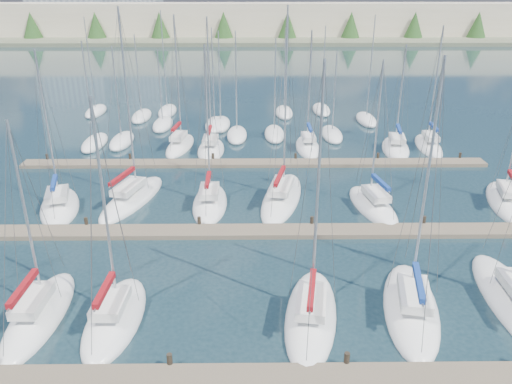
{
  "coord_description": "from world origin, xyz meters",
  "views": [
    {
      "loc": [
        -0.28,
        -14.8,
        16.31
      ],
      "look_at": [
        0.0,
        14.0,
        4.0
      ],
      "focal_mm": 35.0,
      "sensor_mm": 36.0,
      "label": 1
    }
  ],
  "objects_px": {
    "sailboat_p": "(308,147)",
    "sailboat_q": "(395,148)",
    "sailboat_m": "(505,201)",
    "sailboat_l": "(373,206)",
    "sailboat_b": "(39,315)",
    "sailboat_n": "(180,145)",
    "sailboat_h": "(60,206)",
    "sailboat_r": "(428,146)",
    "sailboat_k": "(282,197)",
    "sailboat_d": "(311,315)",
    "sailboat_e": "(411,308)",
    "sailboat_o": "(211,149)",
    "sailboat_j": "(210,203)",
    "sailboat_c": "(115,318)",
    "sailboat_i": "(132,198)"
  },
  "relations": [
    {
      "from": "sailboat_h",
      "to": "sailboat_b",
      "type": "xyz_separation_m",
      "value": [
        3.7,
        -13.54,
        -0.0
      ]
    },
    {
      "from": "sailboat_m",
      "to": "sailboat_e",
      "type": "height_order",
      "value": "sailboat_e"
    },
    {
      "from": "sailboat_l",
      "to": "sailboat_k",
      "type": "distance_m",
      "value": 7.16
    },
    {
      "from": "sailboat_h",
      "to": "sailboat_r",
      "type": "relative_size",
      "value": 0.98
    },
    {
      "from": "sailboat_n",
      "to": "sailboat_d",
      "type": "distance_m",
      "value": 30.81
    },
    {
      "from": "sailboat_n",
      "to": "sailboat_c",
      "type": "relative_size",
      "value": 1.13
    },
    {
      "from": "sailboat_e",
      "to": "sailboat_l",
      "type": "xyz_separation_m",
      "value": [
        0.89,
        13.01,
        -0.0
      ]
    },
    {
      "from": "sailboat_q",
      "to": "sailboat_c",
      "type": "bearing_deg",
      "value": -118.85
    },
    {
      "from": "sailboat_q",
      "to": "sailboat_j",
      "type": "bearing_deg",
      "value": -133.84
    },
    {
      "from": "sailboat_p",
      "to": "sailboat_q",
      "type": "height_order",
      "value": "sailboat_p"
    },
    {
      "from": "sailboat_h",
      "to": "sailboat_k",
      "type": "height_order",
      "value": "sailboat_k"
    },
    {
      "from": "sailboat_e",
      "to": "sailboat_i",
      "type": "relative_size",
      "value": 0.91
    },
    {
      "from": "sailboat_j",
      "to": "sailboat_c",
      "type": "xyz_separation_m",
      "value": [
        -3.83,
        -14.37,
        -0.0
      ]
    },
    {
      "from": "sailboat_l",
      "to": "sailboat_h",
      "type": "bearing_deg",
      "value": 170.34
    },
    {
      "from": "sailboat_k",
      "to": "sailboat_p",
      "type": "bearing_deg",
      "value": 87.76
    },
    {
      "from": "sailboat_b",
      "to": "sailboat_m",
      "type": "bearing_deg",
      "value": 24.96
    },
    {
      "from": "sailboat_i",
      "to": "sailboat_c",
      "type": "relative_size",
      "value": 1.24
    },
    {
      "from": "sailboat_e",
      "to": "sailboat_l",
      "type": "distance_m",
      "value": 13.04
    },
    {
      "from": "sailboat_q",
      "to": "sailboat_e",
      "type": "bearing_deg",
      "value": -93.95
    },
    {
      "from": "sailboat_m",
      "to": "sailboat_o",
      "type": "distance_m",
      "value": 27.58
    },
    {
      "from": "sailboat_j",
      "to": "sailboat_q",
      "type": "xyz_separation_m",
      "value": [
        18.24,
        13.62,
        -0.01
      ]
    },
    {
      "from": "sailboat_c",
      "to": "sailboat_o",
      "type": "xyz_separation_m",
      "value": [
        2.93,
        27.71,
        0.01
      ]
    },
    {
      "from": "sailboat_h",
      "to": "sailboat_d",
      "type": "xyz_separation_m",
      "value": [
        17.9,
        -13.73,
        0.01
      ]
    },
    {
      "from": "sailboat_k",
      "to": "sailboat_o",
      "type": "bearing_deg",
      "value": 130.73
    },
    {
      "from": "sailboat_b",
      "to": "sailboat_p",
      "type": "bearing_deg",
      "value": 59.37
    },
    {
      "from": "sailboat_j",
      "to": "sailboat_n",
      "type": "bearing_deg",
      "value": 105.94
    },
    {
      "from": "sailboat_p",
      "to": "sailboat_e",
      "type": "distance_m",
      "value": 27.93
    },
    {
      "from": "sailboat_o",
      "to": "sailboat_p",
      "type": "bearing_deg",
      "value": 4.86
    },
    {
      "from": "sailboat_h",
      "to": "sailboat_d",
      "type": "distance_m",
      "value": 22.56
    },
    {
      "from": "sailboat_m",
      "to": "sailboat_i",
      "type": "height_order",
      "value": "sailboat_i"
    },
    {
      "from": "sailboat_h",
      "to": "sailboat_p",
      "type": "height_order",
      "value": "sailboat_h"
    },
    {
      "from": "sailboat_e",
      "to": "sailboat_n",
      "type": "xyz_separation_m",
      "value": [
        -16.02,
        28.33,
        0.02
      ]
    },
    {
      "from": "sailboat_e",
      "to": "sailboat_d",
      "type": "xyz_separation_m",
      "value": [
        -5.42,
        -0.6,
        0.01
      ]
    },
    {
      "from": "sailboat_o",
      "to": "sailboat_q",
      "type": "bearing_deg",
      "value": 1.15
    },
    {
      "from": "sailboat_n",
      "to": "sailboat_b",
      "type": "xyz_separation_m",
      "value": [
        -3.6,
        -28.74,
        -0.02
      ]
    },
    {
      "from": "sailboat_l",
      "to": "sailboat_b",
      "type": "distance_m",
      "value": 24.5
    },
    {
      "from": "sailboat_q",
      "to": "sailboat_o",
      "type": "xyz_separation_m",
      "value": [
        -19.14,
        -0.28,
        0.02
      ]
    },
    {
      "from": "sailboat_o",
      "to": "sailboat_i",
      "type": "bearing_deg",
      "value": -113.15
    },
    {
      "from": "sailboat_p",
      "to": "sailboat_b",
      "type": "distance_m",
      "value": 32.95
    },
    {
      "from": "sailboat_m",
      "to": "sailboat_j",
      "type": "xyz_separation_m",
      "value": [
        -23.32,
        -0.13,
        0.01
      ]
    },
    {
      "from": "sailboat_q",
      "to": "sailboat_d",
      "type": "height_order",
      "value": "sailboat_d"
    },
    {
      "from": "sailboat_k",
      "to": "sailboat_d",
      "type": "xyz_separation_m",
      "value": [
        0.65,
        -15.29,
        -0.0
      ]
    },
    {
      "from": "sailboat_p",
      "to": "sailboat_m",
      "type": "xyz_separation_m",
      "value": [
        14.15,
        -14.01,
        -0.01
      ]
    },
    {
      "from": "sailboat_m",
      "to": "sailboat_l",
      "type": "xyz_separation_m",
      "value": [
        -10.66,
        -0.79,
        0.0
      ]
    },
    {
      "from": "sailboat_p",
      "to": "sailboat_k",
      "type": "relative_size",
      "value": 0.82
    },
    {
      "from": "sailboat_m",
      "to": "sailboat_k",
      "type": "distance_m",
      "value": 17.64
    },
    {
      "from": "sailboat_q",
      "to": "sailboat_o",
      "type": "bearing_deg",
      "value": -169.76
    },
    {
      "from": "sailboat_e",
      "to": "sailboat_n",
      "type": "bearing_deg",
      "value": 130.64
    },
    {
      "from": "sailboat_k",
      "to": "sailboat_i",
      "type": "relative_size",
      "value": 1.0
    },
    {
      "from": "sailboat_q",
      "to": "sailboat_l",
      "type": "bearing_deg",
      "value": -101.96
    }
  ]
}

